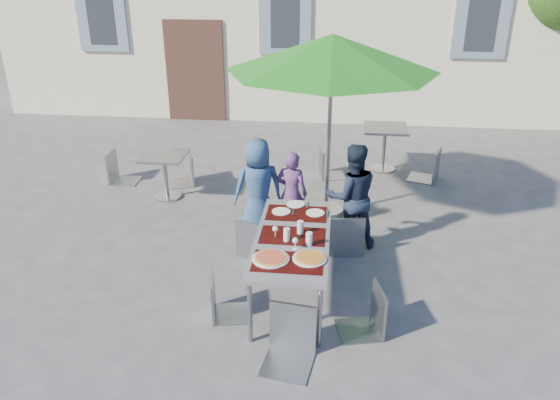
# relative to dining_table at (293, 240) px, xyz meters

# --- Properties ---
(ground) EXTENTS (90.00, 90.00, 0.00)m
(ground) POSITION_rel_dining_table_xyz_m (-0.76, -0.76, -0.70)
(ground) COLOR #4A494C
(ground) RESTS_ON ground
(dining_table) EXTENTS (0.80, 1.85, 0.76)m
(dining_table) POSITION_rel_dining_table_xyz_m (0.00, 0.00, 0.00)
(dining_table) COLOR #4E4D53
(dining_table) RESTS_ON ground
(pizza_near_left) EXTENTS (0.38, 0.38, 0.03)m
(pizza_near_left) POSITION_rel_dining_table_xyz_m (-0.17, -0.52, 0.07)
(pizza_near_left) COLOR white
(pizza_near_left) RESTS_ON dining_table
(pizza_near_right) EXTENTS (0.34, 0.34, 0.03)m
(pizza_near_right) POSITION_rel_dining_table_xyz_m (0.21, -0.47, 0.07)
(pizza_near_right) COLOR white
(pizza_near_right) RESTS_ON dining_table
(glassware) EXTENTS (0.44, 0.41, 0.15)m
(glassware) POSITION_rel_dining_table_xyz_m (0.04, -0.10, 0.13)
(glassware) COLOR silver
(glassware) RESTS_ON dining_table
(place_settings) EXTENTS (0.66, 0.44, 0.01)m
(place_settings) POSITION_rel_dining_table_xyz_m (0.00, 0.64, 0.06)
(place_settings) COLOR white
(place_settings) RESTS_ON dining_table
(child_0) EXTENTS (0.78, 0.65, 1.36)m
(child_0) POSITION_rel_dining_table_xyz_m (-0.58, 1.40, -0.02)
(child_0) COLOR #2D4D7E
(child_0) RESTS_ON ground
(child_1) EXTENTS (0.48, 0.36, 1.18)m
(child_1) POSITION_rel_dining_table_xyz_m (-0.14, 1.47, -0.10)
(child_1) COLOR #623772
(child_1) RESTS_ON ground
(child_2) EXTENTS (0.75, 0.54, 1.41)m
(child_2) POSITION_rel_dining_table_xyz_m (0.65, 1.22, 0.01)
(child_2) COLOR #182236
(child_2) RESTS_ON ground
(chair_0) EXTENTS (0.58, 0.58, 1.01)m
(chair_0) POSITION_rel_dining_table_xyz_m (-0.53, 0.78, -0.10)
(chair_0) COLOR gray
(chair_0) RESTS_ON ground
(chair_1) EXTENTS (0.51, 0.51, 0.92)m
(chair_1) POSITION_rel_dining_table_xyz_m (0.03, 1.15, -0.16)
(chair_1) COLOR gray
(chair_1) RESTS_ON ground
(chair_2) EXTENTS (0.52, 0.53, 1.04)m
(chair_2) POSITION_rel_dining_table_xyz_m (0.59, 1.00, -0.08)
(chair_2) COLOR gray
(chair_2) RESTS_ON ground
(chair_3) EXTENTS (0.46, 0.46, 0.88)m
(chair_3) POSITION_rel_dining_table_xyz_m (-0.70, -0.47, -0.18)
(chair_3) COLOR gray
(chair_3) RESTS_ON ground
(chair_4) EXTENTS (0.51, 0.51, 0.95)m
(chair_4) POSITION_rel_dining_table_xyz_m (0.83, -0.57, -0.14)
(chair_4) COLOR gray
(chair_4) RESTS_ON ground
(chair_5) EXTENTS (0.52, 0.53, 1.04)m
(chair_5) POSITION_rel_dining_table_xyz_m (0.08, -1.06, -0.09)
(chair_5) COLOR gray
(chair_5) RESTS_ON ground
(patio_umbrella) EXTENTS (2.84, 2.84, 2.59)m
(patio_umbrella) POSITION_rel_dining_table_xyz_m (0.32, 2.09, 1.64)
(patio_umbrella) COLOR #9EA1A5
(patio_umbrella) RESTS_ON ground
(cafe_table_0) EXTENTS (0.66, 0.66, 0.71)m
(cafe_table_0) POSITION_rel_dining_table_xyz_m (-2.19, 2.44, -0.22)
(cafe_table_0) COLOR #9EA1A5
(cafe_table_0) RESTS_ON ground
(bg_chair_l_0) EXTENTS (0.45, 0.45, 0.99)m
(bg_chair_l_0) POSITION_rel_dining_table_xyz_m (-3.18, 2.98, -0.11)
(bg_chair_l_0) COLOR gray
(bg_chair_l_0) RESTS_ON ground
(bg_chair_r_0) EXTENTS (0.56, 0.56, 0.98)m
(bg_chair_r_0) POSITION_rel_dining_table_xyz_m (-2.04, 3.02, -0.12)
(bg_chair_r_0) COLOR #90969B
(bg_chair_r_0) RESTS_ON ground
(cafe_table_1) EXTENTS (0.74, 0.74, 0.79)m
(cafe_table_1) POSITION_rel_dining_table_xyz_m (1.26, 3.99, -0.14)
(cafe_table_1) COLOR #9EA1A5
(cafe_table_1) RESTS_ON ground
(bg_chair_l_1) EXTENTS (0.49, 0.48, 0.93)m
(bg_chair_l_1) POSITION_rel_dining_table_xyz_m (0.29, 3.58, -0.15)
(bg_chair_l_1) COLOR gray
(bg_chair_l_1) RESTS_ON ground
(bg_chair_r_1) EXTENTS (0.58, 0.58, 1.03)m
(bg_chair_r_1) POSITION_rel_dining_table_xyz_m (2.01, 3.60, -0.09)
(bg_chair_r_1) COLOR gray
(bg_chair_r_1) RESTS_ON ground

